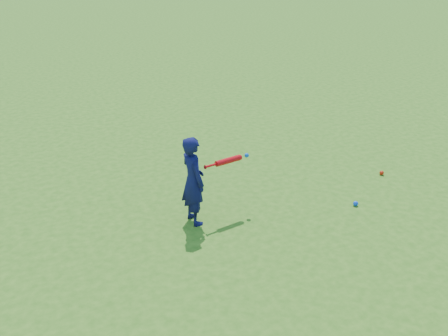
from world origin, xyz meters
name	(u,v)px	position (x,y,z in m)	size (l,w,h in m)	color
ground	(214,212)	(0.00, 0.00, 0.00)	(80.00, 80.00, 0.00)	#336618
child	(193,181)	(-0.34, -0.12, 0.63)	(0.46, 0.30, 1.25)	#0E1045
ground_ball_red	(382,173)	(3.01, 0.01, 0.04)	(0.07, 0.07, 0.07)	red
ground_ball_blue	(356,204)	(1.97, -0.67, 0.04)	(0.07, 0.07, 0.07)	blue
bat_swing	(230,160)	(0.22, -0.06, 0.80)	(0.72, 0.19, 0.08)	red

